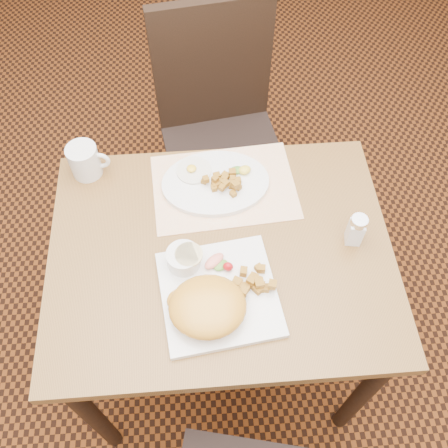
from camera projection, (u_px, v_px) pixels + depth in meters
ground at (222, 347)px, 1.93m from camera, size 8.00×8.00×0.00m
table at (221, 270)px, 1.40m from camera, size 0.90×0.70×0.75m
chair_far at (220, 125)px, 1.84m from camera, size 0.48×0.49×0.97m
placemat at (224, 187)px, 1.42m from camera, size 0.42×0.31×0.00m
plate_square at (219, 294)px, 1.23m from camera, size 0.31×0.31×0.02m
plate_oval at (216, 183)px, 1.41m from camera, size 0.31×0.24×0.02m
hollandaise_mound at (207, 307)px, 1.17m from camera, size 0.19×0.17×0.07m
ramekin at (184, 258)px, 1.24m from camera, size 0.09×0.08×0.05m
garnish_sq at (219, 263)px, 1.25m from camera, size 0.08×0.06×0.03m
fried_egg at (194, 170)px, 1.42m from camera, size 0.10×0.10×0.02m
garnish_ov at (242, 170)px, 1.42m from camera, size 0.07×0.04×0.02m
salt_shaker at (356, 230)px, 1.28m from camera, size 0.05×0.05×0.10m
coffee_mug at (85, 161)px, 1.41m from camera, size 0.12×0.09×0.10m
home_fries_sq at (253, 283)px, 1.22m from camera, size 0.11×0.11×0.04m
home_fries_ov at (225, 182)px, 1.39m from camera, size 0.11×0.09×0.04m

